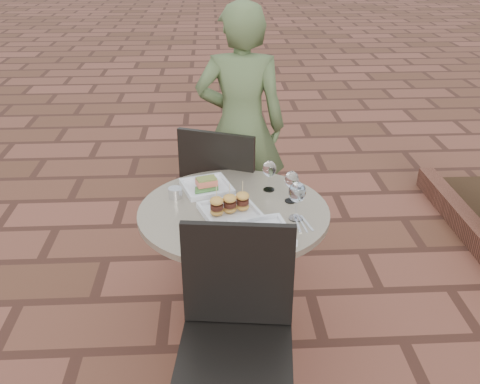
{
  "coord_description": "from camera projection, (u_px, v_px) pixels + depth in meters",
  "views": [
    {
      "loc": [
        -0.13,
        -2.07,
        1.94
      ],
      "look_at": [
        -0.01,
        0.13,
        0.82
      ],
      "focal_mm": 40.0,
      "sensor_mm": 36.0,
      "label": 1
    }
  ],
  "objects": [
    {
      "name": "ground",
      "position": [
        243.0,
        346.0,
        2.73
      ],
      "size": [
        60.0,
        60.0,
        0.0
      ],
      "primitive_type": "plane",
      "color": "brown",
      "rests_on": "ground"
    },
    {
      "name": "cafe_table",
      "position": [
        234.0,
        253.0,
        2.62
      ],
      "size": [
        0.9,
        0.9,
        0.73
      ],
      "color": "gray",
      "rests_on": "ground"
    },
    {
      "name": "chair_far",
      "position": [
        223.0,
        188.0,
        3.12
      ],
      "size": [
        0.57,
        0.57,
        0.93
      ],
      "rotation": [
        0.0,
        0.0,
        2.76
      ],
      "color": "black",
      "rests_on": "ground"
    },
    {
      "name": "chair_near",
      "position": [
        236.0,
        322.0,
        2.07
      ],
      "size": [
        0.49,
        0.49,
        0.93
      ],
      "rotation": [
        0.0,
        0.0,
        -0.12
      ],
      "color": "black",
      "rests_on": "ground"
    },
    {
      "name": "diner",
      "position": [
        241.0,
        127.0,
        3.37
      ],
      "size": [
        0.6,
        0.42,
        1.55
      ],
      "primitive_type": "imported",
      "rotation": [
        0.0,
        0.0,
        3.06
      ],
      "color": "#465730",
      "rests_on": "ground"
    },
    {
      "name": "plate_salmon",
      "position": [
        207.0,
        186.0,
        2.69
      ],
      "size": [
        0.29,
        0.29,
        0.06
      ],
      "rotation": [
        0.0,
        0.0,
        0.3
      ],
      "color": "silver",
      "rests_on": "cafe_table"
    },
    {
      "name": "plate_sliders",
      "position": [
        230.0,
        208.0,
        2.45
      ],
      "size": [
        0.31,
        0.31,
        0.16
      ],
      "rotation": [
        0.0,
        0.0,
        0.34
      ],
      "color": "silver",
      "rests_on": "cafe_table"
    },
    {
      "name": "plate_tuna",
      "position": [
        261.0,
        233.0,
        2.29
      ],
      "size": [
        0.29,
        0.29,
        0.03
      ],
      "rotation": [
        0.0,
        0.0,
        0.2
      ],
      "color": "silver",
      "rests_on": "cafe_table"
    },
    {
      "name": "wine_glass_right",
      "position": [
        297.0,
        193.0,
        2.37
      ],
      "size": [
        0.08,
        0.08,
        0.18
      ],
      "color": "white",
      "rests_on": "cafe_table"
    },
    {
      "name": "wine_glass_mid",
      "position": [
        269.0,
        170.0,
        2.64
      ],
      "size": [
        0.07,
        0.07,
        0.16
      ],
      "color": "white",
      "rests_on": "cafe_table"
    },
    {
      "name": "wine_glass_far",
      "position": [
        292.0,
        180.0,
        2.53
      ],
      "size": [
        0.07,
        0.07,
        0.16
      ],
      "color": "white",
      "rests_on": "cafe_table"
    },
    {
      "name": "steel_ramekin",
      "position": [
        175.0,
        193.0,
        2.6
      ],
      "size": [
        0.08,
        0.08,
        0.05
      ],
      "primitive_type": "cylinder",
      "rotation": [
        0.0,
        0.0,
        0.14
      ],
      "color": "silver",
      "rests_on": "cafe_table"
    },
    {
      "name": "cutlery_set",
      "position": [
        302.0,
        223.0,
        2.39
      ],
      "size": [
        0.1,
        0.18,
        0.0
      ],
      "primitive_type": null,
      "rotation": [
        0.0,
        0.0,
        0.16
      ],
      "color": "silver",
      "rests_on": "cafe_table"
    }
  ]
}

